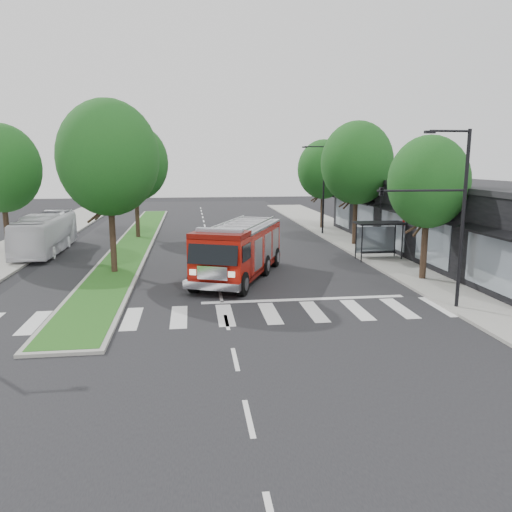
{
  "coord_description": "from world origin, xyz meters",
  "views": [
    {
      "loc": [
        -1.37,
        -23.98,
        6.65
      ],
      "look_at": [
        1.92,
        1.21,
        1.8
      ],
      "focal_mm": 35.0,
      "sensor_mm": 36.0,
      "label": 1
    }
  ],
  "objects": [
    {
      "name": "ground",
      "position": [
        0.0,
        0.0,
        0.0
      ],
      "size": [
        140.0,
        140.0,
        0.0
      ],
      "primitive_type": "plane",
      "color": "black",
      "rests_on": "ground"
    },
    {
      "name": "sidewalk_right",
      "position": [
        12.5,
        10.0,
        0.07
      ],
      "size": [
        5.0,
        80.0,
        0.15
      ],
      "primitive_type": "cube",
      "color": "gray",
      "rests_on": "ground"
    },
    {
      "name": "median",
      "position": [
        -6.0,
        18.0,
        0.08
      ],
      "size": [
        3.0,
        50.0,
        0.15
      ],
      "color": "gray",
      "rests_on": "ground"
    },
    {
      "name": "storefront_row",
      "position": [
        17.0,
        10.0,
        2.5
      ],
      "size": [
        8.0,
        30.0,
        5.0
      ],
      "primitive_type": "cube",
      "color": "black",
      "rests_on": "ground"
    },
    {
      "name": "bus_shelter",
      "position": [
        11.2,
        8.15,
        2.04
      ],
      "size": [
        3.2,
        1.6,
        2.61
      ],
      "color": "black",
      "rests_on": "ground"
    },
    {
      "name": "tree_right_near",
      "position": [
        11.5,
        2.0,
        5.51
      ],
      "size": [
        4.4,
        4.4,
        8.05
      ],
      "color": "black",
      "rests_on": "ground"
    },
    {
      "name": "tree_right_mid",
      "position": [
        11.5,
        14.0,
        6.49
      ],
      "size": [
        5.6,
        5.6,
        9.72
      ],
      "color": "black",
      "rests_on": "ground"
    },
    {
      "name": "tree_right_far",
      "position": [
        11.5,
        24.0,
        5.84
      ],
      "size": [
        5.0,
        5.0,
        8.73
      ],
      "color": "black",
      "rests_on": "ground"
    },
    {
      "name": "tree_median_near",
      "position": [
        -6.0,
        6.0,
        6.81
      ],
      "size": [
        5.8,
        5.8,
        10.16
      ],
      "color": "black",
      "rests_on": "ground"
    },
    {
      "name": "tree_median_far",
      "position": [
        -6.0,
        20.0,
        6.49
      ],
      "size": [
        5.6,
        5.6,
        9.72
      ],
      "color": "black",
      "rests_on": "ground"
    },
    {
      "name": "tree_left_mid",
      "position": [
        -14.0,
        12.0,
        6.16
      ],
      "size": [
        5.2,
        5.2,
        9.16
      ],
      "color": "black",
      "rests_on": "ground"
    },
    {
      "name": "streetlight_right_near",
      "position": [
        9.61,
        -3.5,
        4.67
      ],
      "size": [
        4.08,
        0.22,
        8.0
      ],
      "color": "black",
      "rests_on": "ground"
    },
    {
      "name": "streetlight_right_far",
      "position": [
        10.35,
        20.0,
        4.48
      ],
      "size": [
        2.11,
        0.2,
        8.0
      ],
      "color": "black",
      "rests_on": "ground"
    },
    {
      "name": "fire_engine",
      "position": [
        1.31,
        3.99,
        1.59
      ],
      "size": [
        6.27,
        9.94,
        3.32
      ],
      "rotation": [
        0.0,
        0.0,
        -0.39
      ],
      "color": "#600A05",
      "rests_on": "ground"
    },
    {
      "name": "city_bus",
      "position": [
        -12.0,
        13.92,
        1.43
      ],
      "size": [
        2.61,
        10.34,
        2.87
      ],
      "primitive_type": "imported",
      "rotation": [
        0.0,
        0.0,
        0.02
      ],
      "color": "silver",
      "rests_on": "ground"
    }
  ]
}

